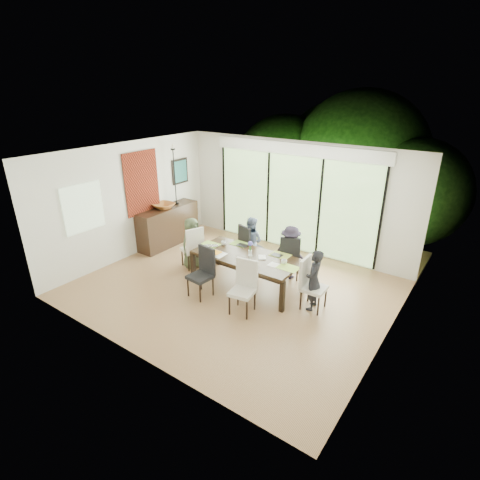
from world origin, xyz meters
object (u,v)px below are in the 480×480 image
Objects in this scene: person_left_end at (192,243)px; cup_b at (250,257)px; cup_c at (284,262)px; chair_left_end at (192,246)px; chair_far_left at (251,245)px; laptop at (211,247)px; vase at (250,253)px; sideboard at (168,226)px; bowl at (164,206)px; person_far_left at (251,242)px; chair_near_left at (200,273)px; chair_far_right at (290,256)px; person_right_end at (314,280)px; person_far_right at (290,252)px; chair_near_right at (242,288)px; chair_right_end at (314,285)px; cup_a at (224,243)px; table_top at (247,257)px.

person_left_end reaches higher than cup_b.
person_left_end is at bearing -177.49° from cup_c.
chair_left_end is 1.00× the size of chair_far_left.
vase is at bearing -28.06° from laptop.
bowl reaches higher than sideboard.
person_left_end is at bearing 112.52° from chair_left_end.
person_far_left is at bearing 29.20° from laptop.
chair_near_left is 0.87m from laptop.
cup_b is (-0.40, -0.95, 0.22)m from chair_far_right.
chair_near_left is 0.85× the size of person_far_left.
chair_far_left is at bearing 94.41° from chair_near_left.
chair_left_end is 1.33m from chair_near_left.
person_right_end is 2.33m from laptop.
person_far_right reaches higher than chair_far_right.
chair_near_right is at bearing -57.31° from person_right_end.
person_far_right is (-0.95, 0.83, 0.09)m from chair_right_end.
chair_near_right is 1.59m from cup_a.
sideboard is at bearing 4.98° from person_far_right.
chair_near_right is at bearing -24.05° from sideboard.
chair_right_end is 4.44m from sideboard.
cup_c is 0.06× the size of sideboard.
chair_far_left is at bearing -41.79° from person_left_end.
person_far_left is 1.00m from person_far_right.
chair_far_left is at bearing 0.78° from person_far_right.
laptop is 3.30× the size of cup_b.
table_top is at bearing 88.42° from chair_right_end.
chair_left_end is 0.85× the size of person_right_end.
chair_far_left is 11.00× the size of cup_b.
chair_far_right is at bearing -3.36° from laptop.
chair_right_end is 3.33× the size of laptop.
person_far_left is 12.90× the size of cup_b.
person_right_end is (2.96, 0.00, 0.00)m from person_left_end.
cup_a is 1.50m from cup_c.
cup_a is (-2.20, 0.15, 0.23)m from chair_right_end.
cup_a is at bearing 130.32° from chair_near_right.
person_far_right is at bearing 178.29° from person_far_left.
person_right_end is 2.23× the size of bowl.
bowl reaches higher than vase.
person_far_left is 2.46m from sideboard.
sideboard is (-3.70, 0.55, -0.23)m from cup_c.
chair_right_end and chair_near_left have the same top height.
chair_far_left is 1.96m from chair_near_right.
chair_left_end is 1.67m from cup_b.
chair_left_end is 2.31m from cup_c.
person_left_end is 2.96m from person_right_end.
chair_far_left is 2.46m from sideboard.
person_left_end reaches higher than bowl.
person_far_left is 1.12m from cup_b.
cup_b is (-1.33, -0.10, 0.14)m from person_right_end.
table_top is 1.86× the size of person_far_right.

